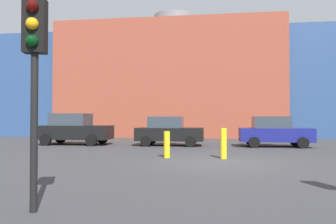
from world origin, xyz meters
name	(u,v)px	position (x,y,z in m)	size (l,w,h in m)	color
ground_plane	(220,163)	(0.00, 0.00, 0.00)	(200.00, 200.00, 0.00)	#38383A
building_backdrop	(175,86)	(-3.94, 20.45, 4.75)	(32.77, 12.82, 11.68)	#9E4733
parked_car_0	(74,129)	(-8.39, 6.96, 0.91)	(4.23, 2.08, 1.84)	black
parked_car_1	(169,131)	(-2.72, 6.96, 0.82)	(3.81, 1.87, 1.65)	black
parked_car_2	(274,132)	(3.09, 6.96, 0.82)	(3.82, 1.88, 1.65)	navy
traffic_light_near_left	(34,54)	(-3.15, -6.58, 2.58)	(0.40, 0.39, 3.50)	black
bollard_yellow_0	(224,143)	(0.17, 1.15, 0.58)	(0.24, 0.24, 1.16)	yellow
bollard_yellow_1	(167,145)	(-2.02, 1.15, 0.52)	(0.24, 0.24, 1.03)	yellow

